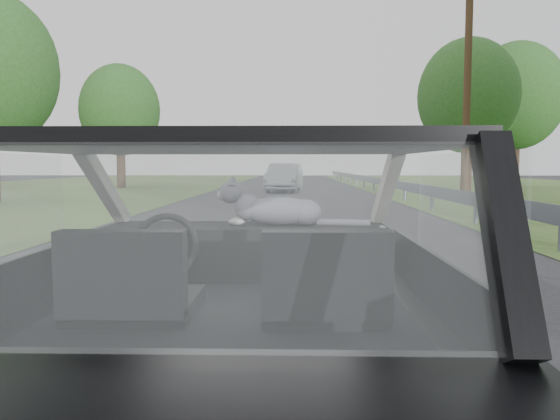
# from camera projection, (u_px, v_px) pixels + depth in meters

# --- Properties ---
(subject_car) EXTENTS (1.80, 4.00, 1.45)m
(subject_car) POSITION_uv_depth(u_px,v_px,m) (235.00, 299.00, 2.53)
(subject_car) COLOR black
(subject_car) RESTS_ON ground
(dashboard) EXTENTS (1.58, 0.45, 0.30)m
(dashboard) POSITION_uv_depth(u_px,v_px,m) (247.00, 251.00, 3.14)
(dashboard) COLOR black
(dashboard) RESTS_ON subject_car
(driver_seat) EXTENTS (0.50, 0.72, 0.42)m
(driver_seat) POSITION_uv_depth(u_px,v_px,m) (130.00, 278.00, 2.24)
(driver_seat) COLOR black
(driver_seat) RESTS_ON subject_car
(passenger_seat) EXTENTS (0.50, 0.72, 0.42)m
(passenger_seat) POSITION_uv_depth(u_px,v_px,m) (325.00, 279.00, 2.22)
(passenger_seat) COLOR black
(passenger_seat) RESTS_ON subject_car
(steering_wheel) EXTENTS (0.36, 0.36, 0.04)m
(steering_wheel) POSITION_uv_depth(u_px,v_px,m) (166.00, 246.00, 2.85)
(steering_wheel) COLOR black
(steering_wheel) RESTS_ON dashboard
(cat) EXTENTS (0.63, 0.22, 0.28)m
(cat) POSITION_uv_depth(u_px,v_px,m) (279.00, 209.00, 3.12)
(cat) COLOR slate
(cat) RESTS_ON dashboard
(guardrail) EXTENTS (0.05, 90.00, 0.32)m
(guardrail) POSITION_uv_depth(u_px,v_px,m) (471.00, 199.00, 12.39)
(guardrail) COLOR slate
(guardrail) RESTS_ON ground
(other_car) EXTENTS (2.14, 4.51, 1.44)m
(other_car) POSITION_uv_depth(u_px,v_px,m) (284.00, 178.00, 27.52)
(other_car) COLOR silver
(other_car) RESTS_ON ground
(highway_sign) EXTENTS (0.27, 0.95, 2.38)m
(highway_sign) POSITION_uv_depth(u_px,v_px,m) (498.00, 170.00, 19.28)
(highway_sign) COLOR #0B5813
(highway_sign) RESTS_ON ground
(utility_pole) EXTENTS (0.29, 0.29, 8.62)m
(utility_pole) POSITION_uv_depth(u_px,v_px,m) (467.00, 88.00, 20.86)
(utility_pole) COLOR #492D1B
(utility_pole) RESTS_ON ground
(tree_2) EXTENTS (5.06, 5.06, 7.02)m
(tree_2) POSITION_uv_depth(u_px,v_px,m) (468.00, 119.00, 25.42)
(tree_2) COLOR #2B561D
(tree_2) RESTS_ON ground
(tree_3) EXTENTS (6.08, 6.08, 8.38)m
(tree_3) POSITION_uv_depth(u_px,v_px,m) (516.00, 117.00, 32.38)
(tree_3) COLOR #2B561D
(tree_3) RESTS_ON ground
(tree_6) EXTENTS (5.37, 5.37, 7.04)m
(tree_6) POSITION_uv_depth(u_px,v_px,m) (120.00, 128.00, 32.08)
(tree_6) COLOR #2B561D
(tree_6) RESTS_ON ground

